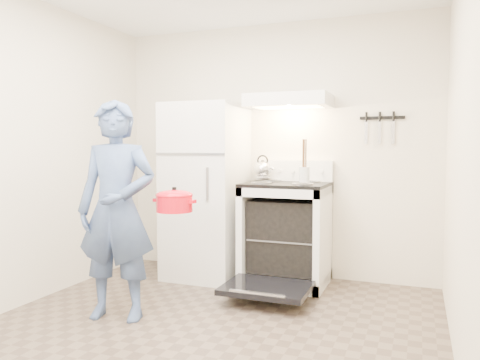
# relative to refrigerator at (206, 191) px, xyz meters

# --- Properties ---
(floor) EXTENTS (3.60, 3.60, 0.00)m
(floor) POSITION_rel_refrigerator_xyz_m (0.58, -1.45, -0.85)
(floor) COLOR brown
(floor) RESTS_ON ground
(back_wall) EXTENTS (3.20, 0.02, 2.50)m
(back_wall) POSITION_rel_refrigerator_xyz_m (0.58, 0.35, 0.40)
(back_wall) COLOR beige
(back_wall) RESTS_ON ground
(refrigerator) EXTENTS (0.70, 0.70, 1.70)m
(refrigerator) POSITION_rel_refrigerator_xyz_m (0.00, 0.00, 0.00)
(refrigerator) COLOR silver
(refrigerator) RESTS_ON floor
(stove_body) EXTENTS (0.76, 0.65, 0.92)m
(stove_body) POSITION_rel_refrigerator_xyz_m (0.81, 0.02, -0.39)
(stove_body) COLOR silver
(stove_body) RESTS_ON floor
(cooktop) EXTENTS (0.76, 0.65, 0.03)m
(cooktop) POSITION_rel_refrigerator_xyz_m (0.81, 0.02, 0.09)
(cooktop) COLOR black
(cooktop) RESTS_ON stove_body
(backsplash) EXTENTS (0.76, 0.07, 0.20)m
(backsplash) POSITION_rel_refrigerator_xyz_m (0.81, 0.31, 0.20)
(backsplash) COLOR silver
(backsplash) RESTS_ON cooktop
(oven_door) EXTENTS (0.70, 0.54, 0.04)m
(oven_door) POSITION_rel_refrigerator_xyz_m (0.81, -0.57, -0.72)
(oven_door) COLOR black
(oven_door) RESTS_ON floor
(oven_rack) EXTENTS (0.60, 0.52, 0.01)m
(oven_rack) POSITION_rel_refrigerator_xyz_m (0.81, 0.02, -0.41)
(oven_rack) COLOR slate
(oven_rack) RESTS_ON stove_body
(range_hood) EXTENTS (0.76, 0.50, 0.12)m
(range_hood) POSITION_rel_refrigerator_xyz_m (0.81, 0.10, 0.86)
(range_hood) COLOR silver
(range_hood) RESTS_ON back_wall
(knife_strip) EXTENTS (0.40, 0.02, 0.03)m
(knife_strip) POSITION_rel_refrigerator_xyz_m (1.63, 0.33, 0.70)
(knife_strip) COLOR black
(knife_strip) RESTS_ON back_wall
(pizza_stone) EXTENTS (0.35, 0.35, 0.02)m
(pizza_stone) POSITION_rel_refrigerator_xyz_m (0.75, 0.06, -0.40)
(pizza_stone) COLOR #906C51
(pizza_stone) RESTS_ON oven_rack
(tea_kettle) EXTENTS (0.21, 0.17, 0.25)m
(tea_kettle) POSITION_rel_refrigerator_xyz_m (0.52, 0.20, 0.23)
(tea_kettle) COLOR #BBBBC0
(tea_kettle) RESTS_ON cooktop
(utensil_jar) EXTENTS (0.11, 0.11, 0.13)m
(utensil_jar) POSITION_rel_refrigerator_xyz_m (1.04, -0.24, 0.20)
(utensil_jar) COLOR silver
(utensil_jar) RESTS_ON cooktop
(person) EXTENTS (0.66, 0.51, 1.63)m
(person) POSITION_rel_refrigerator_xyz_m (-0.13, -1.28, -0.04)
(person) COLOR navy
(person) RESTS_ON floor
(dutch_oven) EXTENTS (0.34, 0.27, 0.23)m
(dutch_oven) POSITION_rel_refrigerator_xyz_m (0.23, -1.06, 0.00)
(dutch_oven) COLOR red
(dutch_oven) RESTS_ON person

